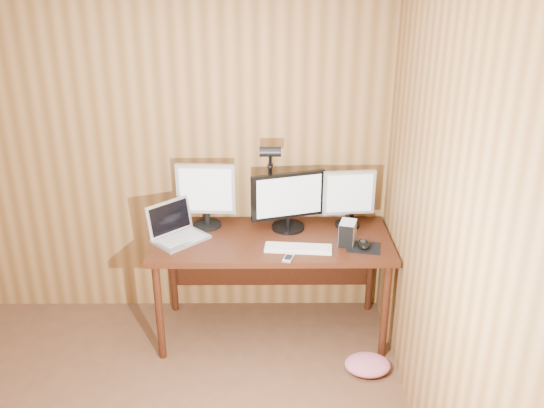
{
  "coord_description": "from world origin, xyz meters",
  "views": [
    {
      "loc": [
        0.91,
        -1.86,
        2.46
      ],
      "look_at": [
        0.93,
        1.58,
        1.02
      ],
      "focal_mm": 38.0,
      "sensor_mm": 36.0,
      "label": 1
    }
  ],
  "objects_px": {
    "desk": "(272,249)",
    "monitor_right": "(349,197)",
    "keyboard": "(298,248)",
    "phone": "(288,258)",
    "mouse": "(364,244)",
    "laptop": "(176,230)",
    "speaker": "(351,213)",
    "desk_lamp": "(270,172)",
    "monitor_center": "(288,200)",
    "hard_drive": "(347,233)",
    "monitor_left": "(206,194)"
  },
  "relations": [
    {
      "from": "desk",
      "to": "monitor_right",
      "type": "distance_m",
      "value": 0.64
    },
    {
      "from": "monitor_right",
      "to": "keyboard",
      "type": "distance_m",
      "value": 0.56
    },
    {
      "from": "phone",
      "to": "desk",
      "type": "bearing_deg",
      "value": 123.77
    },
    {
      "from": "mouse",
      "to": "laptop",
      "type": "bearing_deg",
      "value": 170.16
    },
    {
      "from": "speaker",
      "to": "desk_lamp",
      "type": "bearing_deg",
      "value": -173.26
    },
    {
      "from": "laptop",
      "to": "monitor_center",
      "type": "bearing_deg",
      "value": -33.28
    },
    {
      "from": "desk",
      "to": "phone",
      "type": "bearing_deg",
      "value": -74.64
    },
    {
      "from": "monitor_right",
      "to": "phone",
      "type": "height_order",
      "value": "monitor_right"
    },
    {
      "from": "desk_lamp",
      "to": "keyboard",
      "type": "bearing_deg",
      "value": -47.25
    },
    {
      "from": "desk",
      "to": "speaker",
      "type": "height_order",
      "value": "speaker"
    },
    {
      "from": "keyboard",
      "to": "laptop",
      "type": "bearing_deg",
      "value": 173.52
    },
    {
      "from": "desk_lamp",
      "to": "speaker",
      "type": "bearing_deg",
      "value": 25.38
    },
    {
      "from": "monitor_right",
      "to": "laptop",
      "type": "bearing_deg",
      "value": -177.14
    },
    {
      "from": "mouse",
      "to": "hard_drive",
      "type": "relative_size",
      "value": 0.73
    },
    {
      "from": "monitor_center",
      "to": "keyboard",
      "type": "bearing_deg",
      "value": -96.82
    },
    {
      "from": "laptop",
      "to": "keyboard",
      "type": "xyz_separation_m",
      "value": [
        0.81,
        -0.17,
        -0.05
      ]
    },
    {
      "from": "mouse",
      "to": "speaker",
      "type": "relative_size",
      "value": 1.08
    },
    {
      "from": "speaker",
      "to": "monitor_left",
      "type": "bearing_deg",
      "value": -174.09
    },
    {
      "from": "monitor_center",
      "to": "desk_lamp",
      "type": "bearing_deg",
      "value": 131.2
    },
    {
      "from": "monitor_right",
      "to": "keyboard",
      "type": "xyz_separation_m",
      "value": [
        -0.36,
        -0.36,
        -0.21
      ]
    },
    {
      "from": "monitor_center",
      "to": "phone",
      "type": "relative_size",
      "value": 4.34
    },
    {
      "from": "mouse",
      "to": "monitor_center",
      "type": "bearing_deg",
      "value": 145.34
    },
    {
      "from": "monitor_left",
      "to": "monitor_right",
      "type": "xyz_separation_m",
      "value": [
        0.99,
        -0.0,
        -0.03
      ]
    },
    {
      "from": "monitor_right",
      "to": "hard_drive",
      "type": "height_order",
      "value": "monitor_right"
    },
    {
      "from": "monitor_center",
      "to": "mouse",
      "type": "distance_m",
      "value": 0.6
    },
    {
      "from": "desk",
      "to": "speaker",
      "type": "xyz_separation_m",
      "value": [
        0.57,
        0.23,
        0.18
      ]
    },
    {
      "from": "monitor_center",
      "to": "phone",
      "type": "xyz_separation_m",
      "value": [
        -0.01,
        -0.45,
        -0.2
      ]
    },
    {
      "from": "laptop",
      "to": "phone",
      "type": "bearing_deg",
      "value": -66.44
    },
    {
      "from": "monitor_center",
      "to": "laptop",
      "type": "distance_m",
      "value": 0.79
    },
    {
      "from": "hard_drive",
      "to": "phone",
      "type": "xyz_separation_m",
      "value": [
        -0.39,
        -0.21,
        -0.07
      ]
    },
    {
      "from": "monitor_right",
      "to": "laptop",
      "type": "distance_m",
      "value": 1.2
    },
    {
      "from": "monitor_right",
      "to": "mouse",
      "type": "relative_size",
      "value": 3.42
    },
    {
      "from": "keyboard",
      "to": "phone",
      "type": "relative_size",
      "value": 3.77
    },
    {
      "from": "monitor_left",
      "to": "hard_drive",
      "type": "bearing_deg",
      "value": -13.7
    },
    {
      "from": "mouse",
      "to": "hard_drive",
      "type": "xyz_separation_m",
      "value": [
        -0.1,
        0.06,
        0.05
      ]
    },
    {
      "from": "monitor_left",
      "to": "keyboard",
      "type": "distance_m",
      "value": 0.76
    },
    {
      "from": "desk",
      "to": "mouse",
      "type": "relative_size",
      "value": 13.37
    },
    {
      "from": "monitor_right",
      "to": "mouse",
      "type": "xyz_separation_m",
      "value": [
        0.06,
        -0.34,
        -0.19
      ]
    },
    {
      "from": "keyboard",
      "to": "hard_drive",
      "type": "xyz_separation_m",
      "value": [
        0.33,
        0.08,
        0.07
      ]
    },
    {
      "from": "monitor_center",
      "to": "laptop",
      "type": "xyz_separation_m",
      "value": [
        -0.76,
        -0.15,
        -0.15
      ]
    },
    {
      "from": "monitor_left",
      "to": "hard_drive",
      "type": "height_order",
      "value": "monitor_left"
    },
    {
      "from": "desk_lamp",
      "to": "monitor_center",
      "type": "bearing_deg",
      "value": -13.56
    },
    {
      "from": "desk",
      "to": "laptop",
      "type": "xyz_separation_m",
      "value": [
        -0.64,
        -0.07,
        0.18
      ]
    },
    {
      "from": "desk",
      "to": "mouse",
      "type": "bearing_deg",
      "value": -20.12
    },
    {
      "from": "monitor_left",
      "to": "hard_drive",
      "type": "relative_size",
      "value": 2.78
    },
    {
      "from": "keyboard",
      "to": "hard_drive",
      "type": "relative_size",
      "value": 2.69
    },
    {
      "from": "laptop",
      "to": "desk_lamp",
      "type": "bearing_deg",
      "value": -24.72
    },
    {
      "from": "mouse",
      "to": "monitor_left",
      "type": "bearing_deg",
      "value": 159.11
    },
    {
      "from": "desk_lamp",
      "to": "mouse",
      "type": "bearing_deg",
      "value": -13.15
    },
    {
      "from": "laptop",
      "to": "desk",
      "type": "bearing_deg",
      "value": -38.28
    }
  ]
}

